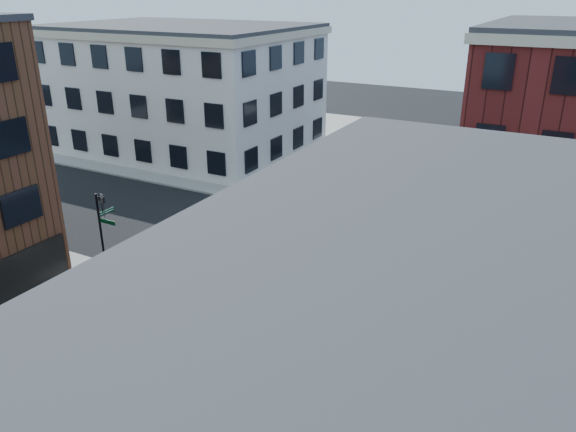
# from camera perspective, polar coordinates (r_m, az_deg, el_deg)

# --- Properties ---
(ground) EXTENTS (120.00, 120.00, 0.00)m
(ground) POSITION_cam_1_polar(r_m,az_deg,el_deg) (32.98, -1.07, -3.60)
(ground) COLOR black
(ground) RESTS_ON ground
(sidewalk_nw) EXTENTS (30.00, 30.00, 0.15)m
(sidewalk_nw) POSITION_cam_1_polar(r_m,az_deg,el_deg) (60.55, -8.78, 8.35)
(sidewalk_nw) COLOR gray
(sidewalk_nw) RESTS_ON ground
(building_nw) EXTENTS (22.00, 16.00, 11.00)m
(building_nw) POSITION_cam_1_polar(r_m,az_deg,el_deg) (54.39, -10.58, 12.51)
(building_nw) COLOR silver
(building_nw) RESTS_ON ground
(tree_near) EXTENTS (2.69, 2.69, 4.49)m
(tree_near) POSITION_cam_1_polar(r_m,az_deg,el_deg) (38.18, 16.44, 4.24)
(tree_near) COLOR black
(tree_near) RESTS_ON ground
(tree_far) EXTENTS (2.43, 2.43, 4.07)m
(tree_far) POSITION_cam_1_polar(r_m,az_deg,el_deg) (43.93, 18.16, 5.96)
(tree_far) COLOR black
(tree_far) RESTS_ON ground
(signal_pole) EXTENTS (1.29, 1.24, 4.60)m
(signal_pole) POSITION_cam_1_polar(r_m,az_deg,el_deg) (30.90, -18.30, -0.83)
(signal_pole) COLOR black
(signal_pole) RESTS_ON ground
(box_truck) EXTENTS (7.25, 2.32, 3.26)m
(box_truck) POSITION_cam_1_polar(r_m,az_deg,el_deg) (25.89, 11.08, -7.55)
(box_truck) COLOR white
(box_truck) RESTS_ON ground
(traffic_cone) EXTENTS (0.49, 0.49, 0.69)m
(traffic_cone) POSITION_cam_1_polar(r_m,az_deg,el_deg) (32.85, -11.90, -3.58)
(traffic_cone) COLOR orange
(traffic_cone) RESTS_ON ground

